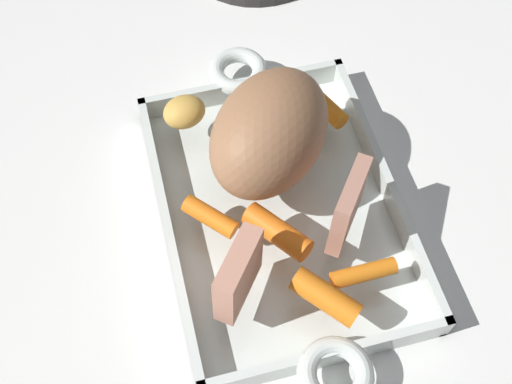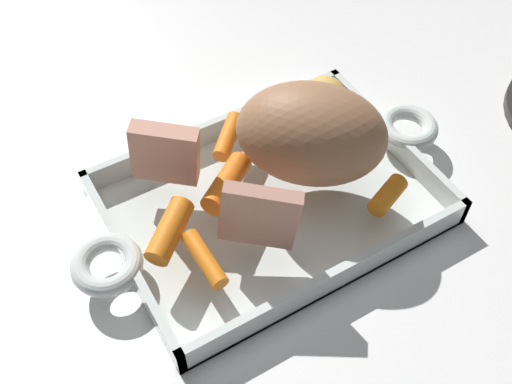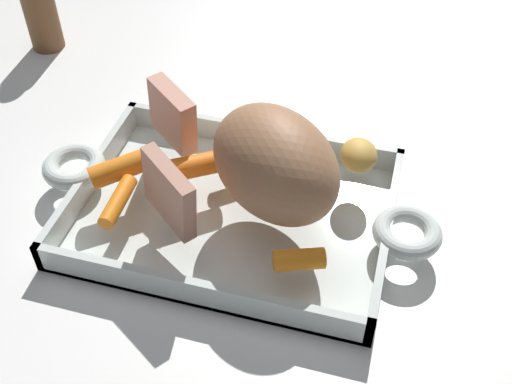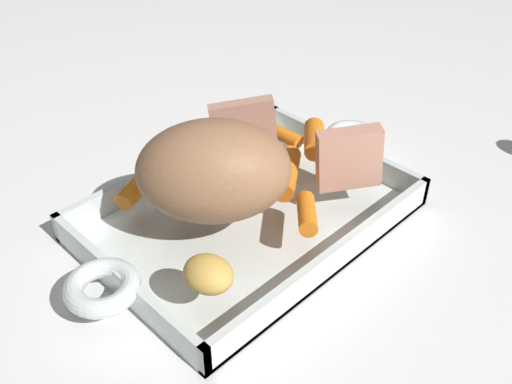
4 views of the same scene
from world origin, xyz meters
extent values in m
plane|color=white|center=(0.00, 0.00, 0.00)|extent=(2.17, 2.17, 0.00)
cube|color=silver|center=(0.00, 0.00, 0.00)|extent=(0.32, 0.23, 0.01)
cube|color=silver|center=(0.00, 0.11, 0.02)|extent=(0.32, 0.01, 0.03)
cube|color=silver|center=(0.00, -0.11, 0.02)|extent=(0.32, 0.01, 0.03)
cube|color=silver|center=(0.16, 0.00, 0.02)|extent=(0.01, 0.23, 0.03)
cube|color=silver|center=(-0.16, 0.00, 0.02)|extent=(0.01, 0.23, 0.03)
torus|color=silver|center=(0.18, 0.00, 0.03)|extent=(0.07, 0.07, 0.02)
torus|color=silver|center=(-0.18, 0.00, 0.03)|extent=(0.07, 0.07, 0.02)
ellipsoid|color=#976746|center=(0.04, 0.00, 0.09)|extent=(0.18, 0.17, 0.10)
cube|color=tan|center=(-0.08, 0.06, 0.07)|extent=(0.07, 0.06, 0.07)
cube|color=tan|center=(-0.04, -0.05, 0.07)|extent=(0.07, 0.06, 0.08)
cylinder|color=orange|center=(-0.01, 0.07, 0.05)|extent=(0.05, 0.05, 0.02)
cylinder|color=orange|center=(-0.10, -0.05, 0.05)|extent=(0.02, 0.06, 0.02)
cylinder|color=orange|center=(-0.11, -0.01, 0.05)|extent=(0.06, 0.06, 0.03)
cylinder|color=orange|center=(-0.04, 0.01, 0.05)|extent=(0.07, 0.06, 0.03)
cylinder|color=orange|center=(0.09, -0.08, 0.05)|extent=(0.05, 0.04, 0.02)
ellipsoid|color=gold|center=(0.12, 0.07, 0.05)|extent=(0.05, 0.05, 0.03)
camera|label=1|loc=(-0.30, 0.10, 0.57)|focal=44.07mm
camera|label=2|loc=(-0.21, -0.33, 0.51)|focal=42.81mm
camera|label=3|loc=(0.14, -0.43, 0.48)|focal=44.40mm
camera|label=4|loc=(0.33, 0.34, 0.39)|focal=40.31mm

